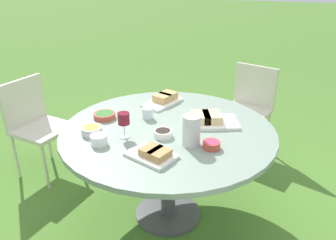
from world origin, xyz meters
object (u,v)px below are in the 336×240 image
chair_near_left (35,120)px  water_pitcher (191,131)px  dining_table (168,139)px  wine_glass (124,119)px  chair_far_back (249,103)px

chair_near_left → water_pitcher: (0.34, 1.56, 0.33)m
dining_table → wine_glass: size_ratio=8.48×
chair_near_left → wine_glass: (0.40, 1.12, 0.36)m
dining_table → chair_far_back: size_ratio=1.67×
water_pitcher → wine_glass: (0.06, -0.43, 0.03)m
chair_far_back → wine_glass: size_ratio=5.08×
dining_table → chair_near_left: bearing=-97.1°
dining_table → chair_near_left: chair_near_left is taller
water_pitcher → dining_table: bearing=-128.2°
wine_glass → chair_far_back: bearing=157.8°
chair_far_back → water_pitcher: size_ratio=4.54×
dining_table → chair_far_back: (-1.27, 0.40, -0.14)m
dining_table → chair_far_back: bearing=162.6°
chair_near_left → dining_table: bearing=82.9°
chair_near_left → water_pitcher: water_pitcher is taller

